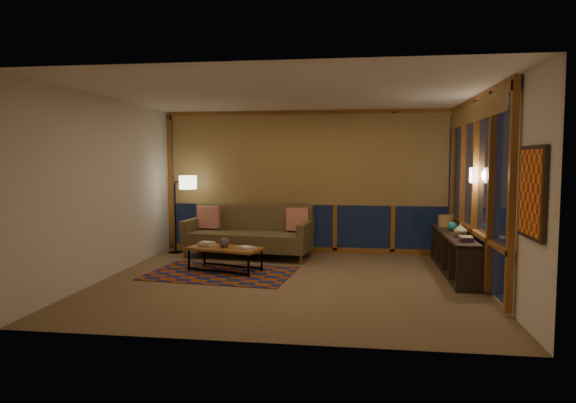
# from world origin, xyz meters

# --- Properties ---
(floor) EXTENTS (5.50, 5.00, 0.01)m
(floor) POSITION_xyz_m (0.00, 0.00, 0.00)
(floor) COLOR olive
(floor) RESTS_ON ground
(ceiling) EXTENTS (5.50, 5.00, 0.01)m
(ceiling) POSITION_xyz_m (0.00, 0.00, 2.70)
(ceiling) COLOR silver
(ceiling) RESTS_ON walls
(walls) EXTENTS (5.51, 5.01, 2.70)m
(walls) POSITION_xyz_m (0.00, 0.00, 1.35)
(walls) COLOR white
(walls) RESTS_ON floor
(window_wall_back) EXTENTS (5.30, 0.16, 2.60)m
(window_wall_back) POSITION_xyz_m (0.00, 2.43, 1.35)
(window_wall_back) COLOR #AE6A21
(window_wall_back) RESTS_ON walls
(window_wall_right) EXTENTS (0.16, 3.70, 2.60)m
(window_wall_right) POSITION_xyz_m (2.68, 0.60, 1.35)
(window_wall_right) COLOR #AE6A21
(window_wall_right) RESTS_ON walls
(wall_art) EXTENTS (0.06, 0.74, 0.94)m
(wall_art) POSITION_xyz_m (2.71, -1.85, 1.45)
(wall_art) COLOR red
(wall_art) RESTS_ON walls
(wall_sconce) EXTENTS (0.12, 0.18, 0.22)m
(wall_sconce) POSITION_xyz_m (2.62, 0.45, 1.55)
(wall_sconce) COLOR white
(wall_sconce) RESTS_ON walls
(sofa) EXTENTS (2.34, 1.16, 0.92)m
(sofa) POSITION_xyz_m (-1.00, 1.76, 0.46)
(sofa) COLOR brown
(sofa) RESTS_ON floor
(pillow_left) EXTENTS (0.42, 0.17, 0.41)m
(pillow_left) POSITION_xyz_m (-1.80, 2.00, 0.67)
(pillow_left) COLOR red
(pillow_left) RESTS_ON sofa
(pillow_right) EXTENTS (0.40, 0.14, 0.40)m
(pillow_right) POSITION_xyz_m (-0.11, 1.88, 0.66)
(pillow_right) COLOR red
(pillow_right) RESTS_ON sofa
(area_rug) EXTENTS (2.34, 1.68, 0.01)m
(area_rug) POSITION_xyz_m (-1.13, 0.38, 0.01)
(area_rug) COLOR #8C3B0B
(area_rug) RESTS_ON floor
(coffee_table) EXTENTS (1.27, 0.83, 0.39)m
(coffee_table) POSITION_xyz_m (-1.10, 0.55, 0.19)
(coffee_table) COLOR #AE6A21
(coffee_table) RESTS_ON floor
(book_stack_a) EXTENTS (0.27, 0.24, 0.07)m
(book_stack_a) POSITION_xyz_m (-1.43, 0.63, 0.42)
(book_stack_a) COLOR silver
(book_stack_a) RESTS_ON coffee_table
(book_stack_b) EXTENTS (0.32, 0.31, 0.05)m
(book_stack_b) POSITION_xyz_m (-0.73, 0.43, 0.41)
(book_stack_b) COLOR silver
(book_stack_b) RESTS_ON coffee_table
(ceramic_pot) EXTENTS (0.23, 0.23, 0.17)m
(ceramic_pot) POSITION_xyz_m (-1.12, 0.54, 0.47)
(ceramic_pot) COLOR black
(ceramic_pot) RESTS_ON coffee_table
(floor_lamp) EXTENTS (0.58, 0.50, 1.49)m
(floor_lamp) POSITION_xyz_m (-2.48, 2.04, 0.74)
(floor_lamp) COLOR black
(floor_lamp) RESTS_ON floor
(bookshelf) EXTENTS (0.40, 2.52, 0.63)m
(bookshelf) POSITION_xyz_m (2.49, 0.96, 0.32)
(bookshelf) COLOR black
(bookshelf) RESTS_ON floor
(basket) EXTENTS (0.33, 0.33, 0.20)m
(basket) POSITION_xyz_m (2.47, 1.74, 0.73)
(basket) COLOR #AC844D
(basket) RESTS_ON bookshelf
(teal_bowl) EXTENTS (0.19, 0.19, 0.15)m
(teal_bowl) POSITION_xyz_m (2.49, 1.22, 0.70)
(teal_bowl) COLOR teal
(teal_bowl) RESTS_ON bookshelf
(vase) EXTENTS (0.22, 0.22, 0.20)m
(vase) POSITION_xyz_m (2.49, 0.57, 0.73)
(vase) COLOR tan
(vase) RESTS_ON bookshelf
(shelf_book_stack) EXTENTS (0.20, 0.25, 0.06)m
(shelf_book_stack) POSITION_xyz_m (2.49, 0.14, 0.66)
(shelf_book_stack) COLOR silver
(shelf_book_stack) RESTS_ON bookshelf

